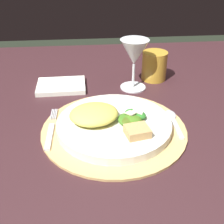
# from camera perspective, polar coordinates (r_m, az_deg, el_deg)

# --- Properties ---
(dining_table) EXTENTS (1.23, 1.03, 0.73)m
(dining_table) POSITION_cam_1_polar(r_m,az_deg,el_deg) (0.85, 1.42, -5.91)
(dining_table) COLOR #381E22
(dining_table) RESTS_ON ground
(placemat) EXTENTS (0.34, 0.34, 0.01)m
(placemat) POSITION_cam_1_polar(r_m,az_deg,el_deg) (0.68, 0.40, -3.40)
(placemat) COLOR tan
(placemat) RESTS_ON dining_table
(dinner_plate) EXTENTS (0.27, 0.27, 0.02)m
(dinner_plate) POSITION_cam_1_polar(r_m,az_deg,el_deg) (0.67, 0.40, -2.50)
(dinner_plate) COLOR silver
(dinner_plate) RESTS_ON placemat
(pasta_serving) EXTENTS (0.13, 0.12, 0.03)m
(pasta_serving) POSITION_cam_1_polar(r_m,az_deg,el_deg) (0.66, -3.58, -0.40)
(pasta_serving) COLOR #DFD257
(pasta_serving) RESTS_ON dinner_plate
(salad_greens) EXTENTS (0.08, 0.08, 0.02)m
(salad_greens) POSITION_cam_1_polar(r_m,az_deg,el_deg) (0.66, 4.01, -1.21)
(salad_greens) COLOR #3E7020
(salad_greens) RESTS_ON dinner_plate
(bread_piece) EXTENTS (0.06, 0.05, 0.02)m
(bread_piece) POSITION_cam_1_polar(r_m,az_deg,el_deg) (0.62, 4.99, -3.80)
(bread_piece) COLOR tan
(bread_piece) RESTS_ON dinner_plate
(fork) EXTENTS (0.02, 0.17, 0.00)m
(fork) POSITION_cam_1_polar(r_m,az_deg,el_deg) (0.68, -11.93, -3.47)
(fork) COLOR silver
(fork) RESTS_ON placemat
(spoon) EXTENTS (0.03, 0.12, 0.01)m
(spoon) POSITION_cam_1_polar(r_m,az_deg,el_deg) (0.72, 11.82, -1.30)
(spoon) COLOR silver
(spoon) RESTS_ON placemat
(napkin) EXTENTS (0.14, 0.11, 0.01)m
(napkin) POSITION_cam_1_polar(r_m,az_deg,el_deg) (0.88, -9.97, 5.09)
(napkin) COLOR white
(napkin) RESTS_ON dining_table
(wine_glass) EXTENTS (0.08, 0.08, 0.15)m
(wine_glass) POSITION_cam_1_polar(r_m,az_deg,el_deg) (0.84, 4.41, 11.28)
(wine_glass) COLOR silver
(wine_glass) RESTS_ON dining_table
(amber_tumbler) EXTENTS (0.08, 0.08, 0.09)m
(amber_tumbler) POSITION_cam_1_polar(r_m,az_deg,el_deg) (0.92, 8.32, 8.99)
(amber_tumbler) COLOR gold
(amber_tumbler) RESTS_ON dining_table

